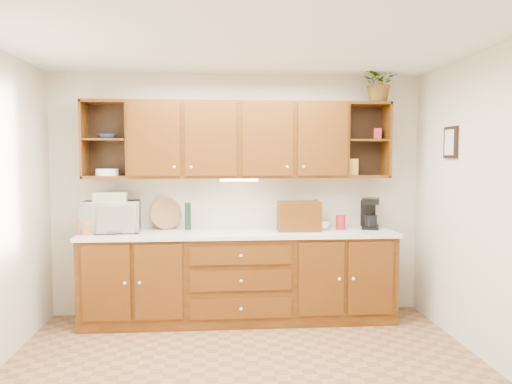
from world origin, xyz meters
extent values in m
plane|color=olive|center=(0.00, 0.00, 0.00)|extent=(4.00, 4.00, 0.00)
plane|color=white|center=(0.00, 0.00, 2.60)|extent=(4.00, 4.00, 0.00)
plane|color=beige|center=(0.00, 1.75, 1.30)|extent=(4.00, 0.00, 4.00)
plane|color=beige|center=(2.00, 0.00, 1.30)|extent=(0.00, 3.50, 3.50)
cube|color=#361906|center=(0.00, 1.45, 0.45)|extent=(3.20, 0.60, 0.90)
cube|color=white|center=(0.00, 1.44, 0.92)|extent=(3.24, 0.64, 0.04)
cube|color=#361906|center=(0.00, 1.58, 1.89)|extent=(2.30, 0.33, 0.80)
cube|color=black|center=(-1.38, 1.74, 1.89)|extent=(0.45, 0.02, 0.80)
cube|color=black|center=(1.38, 1.74, 1.89)|extent=(0.45, 0.02, 0.80)
cube|color=#361906|center=(-1.38, 1.58, 1.89)|extent=(0.43, 0.30, 0.02)
cube|color=#361906|center=(1.38, 1.58, 1.89)|extent=(0.43, 0.30, 0.02)
cube|color=#361906|center=(1.38, 1.58, 2.27)|extent=(0.45, 0.33, 0.03)
cube|color=white|center=(0.00, 1.53, 1.47)|extent=(0.40, 0.05, 0.02)
cube|color=black|center=(1.98, 0.90, 1.85)|extent=(0.03, 0.24, 0.30)
cylinder|color=#AA7447|center=(-1.52, 1.42, 1.01)|extent=(0.30, 0.30, 0.14)
imported|color=beige|center=(-1.32, 1.51, 1.10)|extent=(0.61, 0.44, 0.32)
cube|color=#CEC861|center=(-1.32, 1.51, 1.31)|extent=(0.34, 0.26, 0.10)
cylinder|color=#103218|center=(-0.54, 1.62, 1.08)|extent=(0.07, 0.07, 0.29)
cylinder|color=#AA7447|center=(-0.78, 1.69, 0.95)|extent=(0.35, 0.21, 0.34)
cube|color=#361906|center=(0.63, 1.46, 1.09)|extent=(0.45, 0.29, 0.31)
cylinder|color=#361906|center=(0.81, 1.48, 1.11)|extent=(0.03, 0.03, 0.33)
cylinder|color=#361906|center=(0.81, 1.48, 0.95)|extent=(0.13, 0.13, 0.02)
imported|color=white|center=(0.89, 1.51, 0.99)|extent=(0.16, 0.16, 0.10)
imported|color=white|center=(0.74, 1.53, 0.99)|extent=(0.16, 0.16, 0.10)
imported|color=white|center=(0.80, 1.39, 0.99)|extent=(0.16, 0.16, 0.10)
cylinder|color=#AE1926|center=(1.09, 1.53, 1.02)|extent=(0.11, 0.11, 0.15)
cylinder|color=white|center=(0.82, 1.42, 1.04)|extent=(0.10, 0.10, 0.20)
cylinder|color=gold|center=(0.68, 1.49, 0.99)|extent=(0.12, 0.12, 0.10)
cube|color=black|center=(1.42, 1.54, 0.96)|extent=(0.24, 0.28, 0.04)
cube|color=black|center=(1.42, 1.63, 1.10)|extent=(0.17, 0.10, 0.28)
cube|color=black|center=(1.42, 1.54, 1.24)|extent=(0.24, 0.28, 0.06)
cylinder|color=black|center=(1.42, 1.52, 1.03)|extent=(0.17, 0.17, 0.12)
imported|color=navy|center=(-1.35, 1.57, 1.92)|extent=(0.22, 0.22, 0.05)
cylinder|color=white|center=(-1.36, 1.56, 1.56)|extent=(0.28, 0.28, 0.07)
cube|color=gold|center=(1.23, 1.58, 1.61)|extent=(0.11, 0.09, 0.17)
cube|color=#AE1926|center=(1.50, 1.58, 1.96)|extent=(0.10, 0.09, 0.12)
imported|color=#999999|center=(1.50, 1.55, 2.50)|extent=(0.38, 0.33, 0.42)
camera|label=1|loc=(-0.23, -3.68, 1.71)|focal=35.00mm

